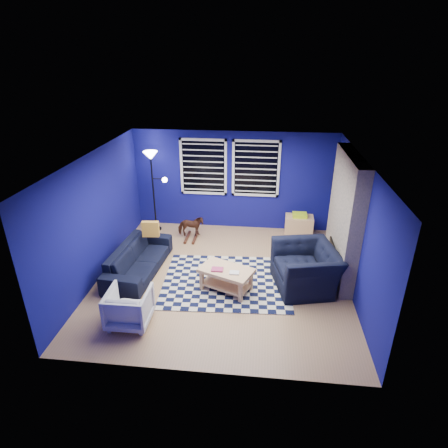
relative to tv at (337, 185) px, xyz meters
name	(u,v)px	position (x,y,z in m)	size (l,w,h in m)	color
floor	(222,278)	(-2.45, -2.00, -1.40)	(5.00, 5.00, 0.00)	tan
ceiling	(222,158)	(-2.45, -2.00, 1.10)	(5.00, 5.00, 0.00)	white
wall_back	(233,181)	(-2.45, 0.50, -0.15)	(5.00, 5.00, 0.00)	navy
wall_left	(96,216)	(-4.95, -2.00, -0.15)	(5.00, 5.00, 0.00)	navy
wall_right	(357,228)	(0.05, -2.00, -0.15)	(5.00, 5.00, 0.00)	navy
fireplace	(344,220)	(-0.09, -1.50, -0.20)	(0.65, 2.00, 2.50)	gray
window_left	(203,167)	(-3.20, 0.46, 0.20)	(1.17, 0.06, 1.42)	black
window_right	(256,169)	(-1.90, 0.46, 0.20)	(1.17, 0.06, 1.42)	black
tv	(337,185)	(0.00, 0.00, 0.00)	(0.07, 1.00, 0.58)	black
rug	(226,281)	(-2.35, -2.13, -1.39)	(2.50, 2.00, 0.02)	black
sofa	(139,259)	(-4.20, -1.95, -1.10)	(0.80, 2.05, 0.60)	black
armchair_big	(306,268)	(-0.81, -2.11, -0.99)	(1.11, 1.27, 0.82)	black
armchair_bent	(129,307)	(-3.84, -3.55, -1.08)	(0.69, 0.71, 0.65)	gray
rocking_horse	(191,226)	(-3.41, -0.34, -1.06)	(0.63, 0.29, 0.53)	#402414
coffee_table	(226,275)	(-2.32, -2.42, -1.06)	(1.13, 0.90, 0.49)	#DBAE7B
cabinet	(299,227)	(-0.78, 0.03, -1.11)	(0.69, 0.48, 0.65)	#DBAE7B
floor_lamp	(152,167)	(-4.39, 0.09, 0.28)	(0.56, 0.34, 2.05)	black
throw_pillow	(151,229)	(-4.05, -1.47, -0.63)	(0.36, 0.11, 0.34)	gold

